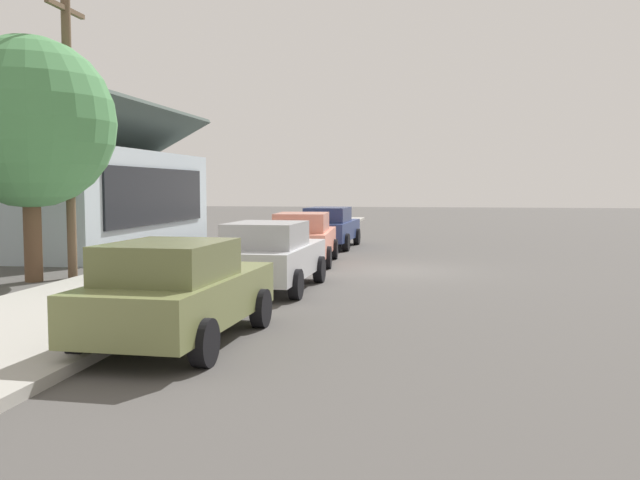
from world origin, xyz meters
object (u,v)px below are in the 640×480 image
(car_olive, at_px, (178,291))
(utility_pole_wooden, at_px, (69,127))
(car_coral, at_px, (303,238))
(shade_tree, at_px, (29,123))
(car_silver, at_px, (270,255))
(fire_hydrant_red, at_px, (166,282))
(car_navy, at_px, (330,227))

(car_olive, height_order, utility_pole_wooden, utility_pole_wooden)
(utility_pole_wooden, bearing_deg, car_coral, -51.27)
(car_olive, distance_m, shade_tree, 9.14)
(car_olive, bearing_deg, car_coral, 2.95)
(car_silver, bearing_deg, fire_hydrant_red, 149.63)
(shade_tree, bearing_deg, car_silver, -94.49)
(car_silver, relative_size, car_coral, 0.99)
(utility_pole_wooden, relative_size, fire_hydrant_red, 10.56)
(fire_hydrant_red, bearing_deg, utility_pole_wooden, 47.19)
(car_navy, relative_size, fire_hydrant_red, 6.74)
(car_navy, relative_size, shade_tree, 0.78)
(car_coral, xyz_separation_m, car_navy, (5.66, -0.03, 0.00))
(shade_tree, bearing_deg, car_olive, -134.99)
(utility_pole_wooden, bearing_deg, car_silver, -102.32)
(car_olive, height_order, car_navy, same)
(fire_hydrant_red, bearing_deg, car_coral, -9.62)
(car_coral, height_order, utility_pole_wooden, utility_pole_wooden)
(shade_tree, bearing_deg, fire_hydrant_red, -122.60)
(car_olive, xyz_separation_m, car_silver, (5.58, -0.16, 0.00))
(car_olive, bearing_deg, shade_tree, 47.68)
(utility_pole_wooden, bearing_deg, car_navy, -28.44)
(car_coral, bearing_deg, fire_hydrant_red, 166.95)
(car_olive, height_order, car_coral, same)
(car_olive, relative_size, fire_hydrant_red, 6.17)
(shade_tree, bearing_deg, car_navy, -29.53)
(car_silver, height_order, fire_hydrant_red, car_silver)
(car_navy, bearing_deg, car_olive, -177.86)
(utility_pole_wooden, bearing_deg, car_olive, -141.47)
(car_silver, height_order, shade_tree, shade_tree)
(car_silver, bearing_deg, utility_pole_wooden, 79.46)
(car_silver, distance_m, car_navy, 11.17)
(shade_tree, xyz_separation_m, fire_hydrant_red, (-2.98, -4.66, -3.47))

